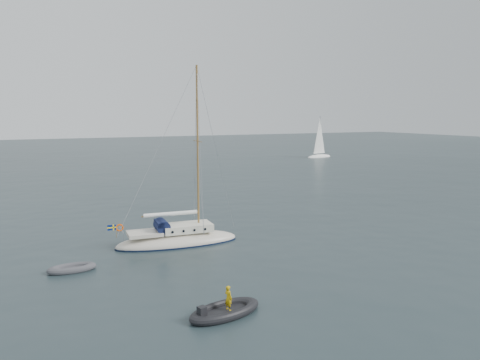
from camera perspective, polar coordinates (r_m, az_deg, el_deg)
name	(u,v)px	position (r m, az deg, el deg)	size (l,w,h in m)	color
ground	(241,249)	(30.55, 0.16, -8.42)	(300.00, 300.00, 0.00)	black
sailboat	(178,230)	(31.75, -7.61, -6.11)	(8.69, 2.61, 12.37)	beige
dinghy	(72,268)	(28.01, -19.82, -10.10)	(2.65, 1.19, 0.38)	#434448
rib	(225,310)	(21.09, -1.88, -15.60)	(3.57, 1.62, 1.30)	black
distant_yacht_b	(319,139)	(95.13, 9.66, 4.99)	(6.63, 3.54, 8.78)	white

